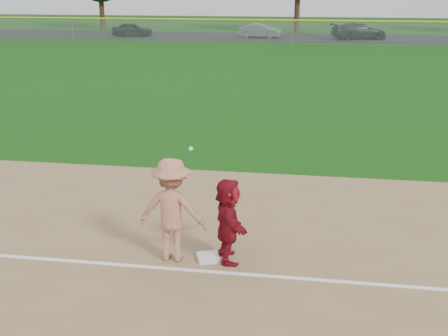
# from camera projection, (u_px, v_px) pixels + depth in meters

# --- Properties ---
(ground) EXTENTS (160.00, 160.00, 0.00)m
(ground) POSITION_uv_depth(u_px,v_px,m) (213.00, 253.00, 11.22)
(ground) COLOR #13460D
(ground) RESTS_ON ground
(foul_line) EXTENTS (60.00, 0.10, 0.01)m
(foul_line) POSITION_uv_depth(u_px,v_px,m) (205.00, 271.00, 10.46)
(foul_line) COLOR white
(foul_line) RESTS_ON infield_dirt
(parking_asphalt) EXTENTS (120.00, 10.00, 0.01)m
(parking_asphalt) POSITION_uv_depth(u_px,v_px,m) (294.00, 37.00, 54.34)
(parking_asphalt) COLOR black
(parking_asphalt) RESTS_ON ground
(first_base) EXTENTS (0.52, 0.52, 0.09)m
(first_base) POSITION_uv_depth(u_px,v_px,m) (208.00, 257.00, 10.90)
(first_base) COLOR white
(first_base) RESTS_ON infield_dirt
(base_runner) EXTENTS (0.92, 1.63, 1.67)m
(base_runner) POSITION_uv_depth(u_px,v_px,m) (228.00, 220.00, 10.64)
(base_runner) COLOR maroon
(base_runner) RESTS_ON infield_dirt
(car_left) EXTENTS (4.20, 2.36, 1.35)m
(car_left) POSITION_uv_depth(u_px,v_px,m) (132.00, 29.00, 55.29)
(car_left) COLOR black
(car_left) RESTS_ON parking_asphalt
(car_mid) EXTENTS (4.10, 1.82, 1.31)m
(car_mid) POSITION_uv_depth(u_px,v_px,m) (260.00, 31.00, 53.86)
(car_mid) COLOR #5C5E63
(car_mid) RESTS_ON parking_asphalt
(car_right) EXTENTS (5.57, 3.58, 1.50)m
(car_right) POSITION_uv_depth(u_px,v_px,m) (359.00, 31.00, 52.38)
(car_right) COLOR black
(car_right) RESTS_ON parking_asphalt
(first_base_play) EXTENTS (1.35, 0.82, 2.20)m
(first_base_play) POSITION_uv_depth(u_px,v_px,m) (172.00, 210.00, 10.64)
(first_base_play) COLOR #9E9FA1
(first_base_play) RESTS_ON infield_dirt
(outfield_fence) EXTENTS (110.00, 0.12, 110.00)m
(outfield_fence) POSITION_uv_depth(u_px,v_px,m) (293.00, 21.00, 48.10)
(outfield_fence) COLOR #999EA0
(outfield_fence) RESTS_ON ground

